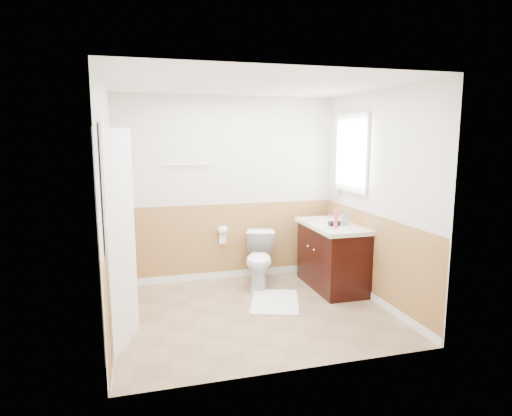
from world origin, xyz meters
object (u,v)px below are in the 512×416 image
object	(u,v)px
toilet	(260,260)
lotion_bottle	(336,220)
bath_mat	(275,302)
vanity_cabinet	(332,258)
soap_dispenser	(345,217)

from	to	relation	value
toilet	lotion_bottle	xyz separation A→B (m)	(0.79, -0.60, 0.61)
toilet	bath_mat	bearing A→B (deg)	-71.43
lotion_bottle	bath_mat	bearing A→B (deg)	-176.15
vanity_cabinet	soap_dispenser	bearing A→B (deg)	-36.03
lotion_bottle	soap_dispenser	distance (m)	0.29
bath_mat	soap_dispenser	distance (m)	1.40
toilet	bath_mat	distance (m)	0.74
lotion_bottle	soap_dispenser	world-z (taller)	lotion_bottle
lotion_bottle	toilet	bearing A→B (deg)	142.72
vanity_cabinet	soap_dispenser	world-z (taller)	soap_dispenser
bath_mat	vanity_cabinet	world-z (taller)	vanity_cabinet
vanity_cabinet	bath_mat	bearing A→B (deg)	-159.86
toilet	vanity_cabinet	xyz separation A→B (m)	(0.89, -0.33, 0.05)
lotion_bottle	soap_dispenser	xyz separation A→B (m)	(0.22, 0.19, -0.01)
bath_mat	soap_dispenser	xyz separation A→B (m)	(1.01, 0.24, 0.94)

